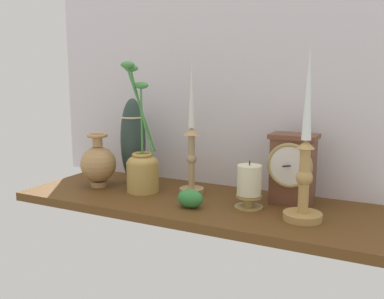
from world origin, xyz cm
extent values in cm
cube|color=#553515|center=(0.00, 0.00, -1.20)|extent=(100.00, 36.00, 2.40)
cube|color=silver|center=(0.00, 18.50, 32.50)|extent=(120.00, 2.00, 65.00)
cube|color=brown|center=(25.25, 8.42, 8.86)|extent=(11.00, 7.46, 17.71)
cube|color=brown|center=(25.25, 8.42, 18.31)|extent=(12.32, 8.35, 1.20)
torus|color=#9E8A4E|center=(25.25, 4.29, 11.20)|extent=(11.94, 1.09, 11.94)
cylinder|color=silver|center=(25.25, 4.19, 11.20)|extent=(9.99, 0.40, 9.99)
cube|color=black|center=(25.25, 3.89, 11.20)|extent=(2.86, 3.33, 0.30)
cylinder|color=#AF874A|center=(30.93, -4.03, 0.90)|extent=(9.30, 9.30, 1.80)
cylinder|color=#AF874A|center=(30.93, -4.03, 9.62)|extent=(2.49, 2.49, 15.64)
sphere|color=#AF874A|center=(30.93, -4.03, 10.40)|extent=(3.98, 3.98, 3.98)
cone|color=#AF874A|center=(30.93, -4.03, 18.44)|extent=(4.24, 4.24, 2.00)
cone|color=white|center=(30.93, -4.03, 30.38)|extent=(2.31, 2.31, 21.87)
cylinder|color=tan|center=(-2.95, 4.01, 0.90)|extent=(7.09, 7.09, 1.80)
cylinder|color=tan|center=(-2.95, 4.01, 9.64)|extent=(1.82, 1.82, 15.67)
sphere|color=tan|center=(-2.95, 4.01, 10.42)|extent=(2.91, 2.91, 2.91)
cone|color=tan|center=(-2.95, 4.01, 18.47)|extent=(5.02, 5.02, 2.00)
cone|color=silver|center=(-2.95, 4.01, 28.82)|extent=(1.99, 1.99, 18.70)
cylinder|color=tan|center=(-32.53, -1.30, 0.80)|extent=(4.94, 4.94, 1.60)
sphere|color=tan|center=(-32.53, -1.30, 7.09)|extent=(10.98, 10.98, 10.98)
cylinder|color=tan|center=(-32.53, -1.30, 14.30)|extent=(3.07, 3.07, 3.44)
torus|color=tan|center=(-32.53, -1.30, 16.02)|extent=(6.29, 6.29, 1.13)
cylinder|color=#B38F47|center=(-17.12, 0.32, 4.47)|extent=(9.51, 9.51, 8.95)
ellipsoid|color=#B38F47|center=(-17.12, 0.32, 8.95)|extent=(9.03, 9.03, 4.52)
torus|color=#B38F47|center=(-17.12, 0.32, 11.20)|extent=(6.17, 6.17, 0.94)
cylinder|color=#478E45|center=(-17.12, 0.32, 23.65)|extent=(6.24, 2.34, 24.37)
ellipsoid|color=#478E45|center=(-19.95, -0.55, 36.10)|extent=(4.40, 2.80, 2.00)
cylinder|color=#478E45|center=(-17.12, 0.32, 21.27)|extent=(1.78, 2.46, 20.10)
ellipsoid|color=#478E45|center=(-16.53, -0.61, 31.34)|extent=(4.40, 2.80, 2.00)
cylinder|color=#478E45|center=(-17.12, 0.32, 24.13)|extent=(5.28, 7.16, 24.82)
ellipsoid|color=#478E45|center=(-19.51, -2.96, 37.05)|extent=(4.40, 2.80, 2.00)
cylinder|color=#A28447|center=(16.16, -0.60, 1.53)|extent=(2.98, 2.98, 3.06)
cylinder|color=#A28447|center=(16.16, -0.60, 0.40)|extent=(7.46, 7.46, 0.80)
cylinder|color=#A28447|center=(16.16, -0.60, 3.06)|extent=(6.71, 6.71, 0.60)
cylinder|color=beige|center=(16.16, -0.60, 7.39)|extent=(6.36, 6.36, 7.86)
cylinder|color=black|center=(16.16, -0.60, 11.92)|extent=(0.30, 0.30, 1.20)
ellipsoid|color=#2A3B35|center=(-25.32, 7.28, 13.53)|extent=(7.94, 7.94, 27.07)
torus|color=#CCB78C|center=(-25.32, 7.28, 21.11)|extent=(7.35, 7.35, 0.60)
ellipsoid|color=#327E39|center=(2.49, -7.49, 2.44)|extent=(7.08, 4.95, 4.88)
camera|label=1|loc=(51.85, -104.23, 34.78)|focal=40.33mm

